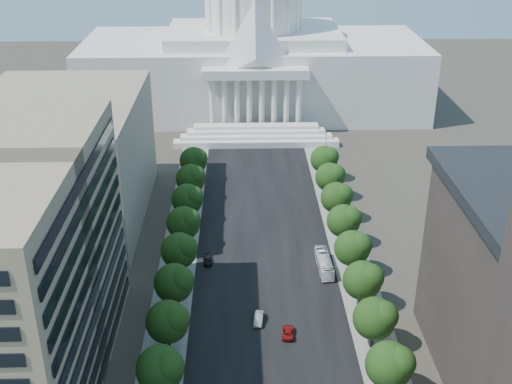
{
  "coord_description": "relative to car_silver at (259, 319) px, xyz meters",
  "views": [
    {
      "loc": [
        -5.02,
        -42.68,
        74.35
      ],
      "look_at": [
        -1.86,
        78.7,
        16.2
      ],
      "focal_mm": 45.0,
      "sensor_mm": 36.0,
      "label": 1
    }
  ],
  "objects": [
    {
      "name": "tree_l_d",
      "position": [
        -15.71,
        -7.91,
        5.71
      ],
      "size": [
        7.79,
        7.6,
        9.97
      ],
      "color": "#33261C",
      "rests_on": "ground"
    },
    {
      "name": "streetlight_e",
      "position": [
        21.85,
        54.28,
        5.08
      ],
      "size": [
        2.61,
        0.44,
        9.0
      ],
      "color": "gray",
      "rests_on": "ground"
    },
    {
      "name": "tree_l_h",
      "position": [
        -15.71,
        40.09,
        5.71
      ],
      "size": [
        7.79,
        7.6,
        9.97
      ],
      "color": "#33261C",
      "rests_on": "ground"
    },
    {
      "name": "tree_r_f",
      "position": [
        20.29,
        16.09,
        5.71
      ],
      "size": [
        7.79,
        7.6,
        9.97
      ],
      "color": "#33261C",
      "rests_on": "ground"
    },
    {
      "name": "streetlight_d",
      "position": [
        21.85,
        29.28,
        5.08
      ],
      "size": [
        2.61,
        0.44,
        9.0
      ],
      "color": "gray",
      "rests_on": "ground"
    },
    {
      "name": "tree_l_j",
      "position": [
        -15.71,
        64.09,
        5.71
      ],
      "size": [
        7.79,
        7.6,
        9.97
      ],
      "color": "#33261C",
      "rests_on": "ground"
    },
    {
      "name": "sidewalk_left",
      "position": [
        -17.05,
        34.28,
        -0.74
      ],
      "size": [
        8.0,
        260.0,
        0.02
      ],
      "primitive_type": "cube",
      "color": "gray",
      "rests_on": "ground"
    },
    {
      "name": "tree_l_c",
      "position": [
        -15.71,
        -19.91,
        5.71
      ],
      "size": [
        7.79,
        7.6,
        9.97
      ],
      "color": "#33261C",
      "rests_on": "ground"
    },
    {
      "name": "streetlight_c",
      "position": [
        21.85,
        4.28,
        5.08
      ],
      "size": [
        2.61,
        0.44,
        9.0
      ],
      "color": "gray",
      "rests_on": "ground"
    },
    {
      "name": "tree_r_c",
      "position": [
        20.29,
        -19.91,
        5.71
      ],
      "size": [
        7.79,
        7.6,
        9.97
      ],
      "color": "#33261C",
      "rests_on": "ground"
    },
    {
      "name": "tree_r_i",
      "position": [
        20.29,
        52.09,
        5.71
      ],
      "size": [
        7.79,
        7.6,
        9.97
      ],
      "color": "#33261C",
      "rests_on": "ground"
    },
    {
      "name": "car_red",
      "position": [
        5.28,
        -4.12,
        -0.1
      ],
      "size": [
        2.65,
        4.85,
        1.29
      ],
      "primitive_type": "imported",
      "rotation": [
        0.0,
        0.0,
        3.03
      ],
      "color": "maroon",
      "rests_on": "ground"
    },
    {
      "name": "car_dark_b",
      "position": [
        -10.51,
        21.33,
        -0.11
      ],
      "size": [
        2.29,
        4.56,
        1.27
      ],
      "primitive_type": "imported",
      "rotation": [
        0.0,
        0.0,
        0.12
      ],
      "color": "black",
      "rests_on": "ground"
    },
    {
      "name": "road_asphalt",
      "position": [
        1.95,
        34.28,
        -0.74
      ],
      "size": [
        30.0,
        260.0,
        0.01
      ],
      "primitive_type": "cube",
      "color": "black",
      "rests_on": "ground"
    },
    {
      "name": "office_block_left_far",
      "position": [
        -46.05,
        44.28,
        14.26
      ],
      "size": [
        38.0,
        52.0,
        30.0
      ],
      "primitive_type": "cube",
      "color": "gray",
      "rests_on": "ground"
    },
    {
      "name": "streetlight_b",
      "position": [
        21.85,
        -20.72,
        5.08
      ],
      "size": [
        2.61,
        0.44,
        9.0
      ],
      "color": "gray",
      "rests_on": "ground"
    },
    {
      "name": "sidewalk_right",
      "position": [
        20.95,
        34.28,
        -0.74
      ],
      "size": [
        8.0,
        260.0,
        0.02
      ],
      "primitive_type": "cube",
      "color": "gray",
      "rests_on": "ground"
    },
    {
      "name": "streetlight_f",
      "position": [
        21.85,
        79.28,
        5.08
      ],
      "size": [
        2.61,
        0.44,
        9.0
      ],
      "color": "gray",
      "rests_on": "ground"
    },
    {
      "name": "tree_r_g",
      "position": [
        20.29,
        28.09,
        5.71
      ],
      "size": [
        7.79,
        7.6,
        9.97
      ],
      "color": "#33261C",
      "rests_on": "ground"
    },
    {
      "name": "tree_r_d",
      "position": [
        20.29,
        -7.91,
        5.71
      ],
      "size": [
        7.79,
        7.6,
        9.97
      ],
      "color": "#33261C",
      "rests_on": "ground"
    },
    {
      "name": "tree_r_j",
      "position": [
        20.29,
        64.09,
        5.71
      ],
      "size": [
        7.79,
        7.6,
        9.97
      ],
      "color": "#33261C",
      "rests_on": "ground"
    },
    {
      "name": "tree_r_e",
      "position": [
        20.29,
        4.09,
        5.71
      ],
      "size": [
        7.79,
        7.6,
        9.97
      ],
      "color": "#33261C",
      "rests_on": "ground"
    },
    {
      "name": "tree_l_e",
      "position": [
        -15.71,
        4.09,
        5.71
      ],
      "size": [
        7.79,
        7.6,
        9.97
      ],
      "color": "#33261C",
      "rests_on": "ground"
    },
    {
      "name": "tree_r_h",
      "position": [
        20.29,
        40.09,
        5.71
      ],
      "size": [
        7.79,
        7.6,
        9.97
      ],
      "color": "#33261C",
      "rests_on": "ground"
    },
    {
      "name": "city_bus",
      "position": [
        14.53,
        17.99,
        0.81
      ],
      "size": [
        3.0,
        11.21,
        3.1
      ],
      "primitive_type": "imported",
      "rotation": [
        0.0,
        0.0,
        0.04
      ],
      "color": "white",
      "rests_on": "ground"
    },
    {
      "name": "tree_l_i",
      "position": [
        -15.71,
        52.09,
        5.71
      ],
      "size": [
        7.79,
        7.6,
        9.97
      ],
      "color": "#33261C",
      "rests_on": "ground"
    },
    {
      "name": "capitol",
      "position": [
        1.95,
        129.17,
        19.27
      ],
      "size": [
        120.0,
        56.0,
        73.0
      ],
      "color": "white",
      "rests_on": "ground"
    },
    {
      "name": "car_silver",
      "position": [
        0.0,
        0.0,
        0.0
      ],
      "size": [
        2.15,
        4.68,
        1.49
      ],
      "primitive_type": "imported",
      "rotation": [
        0.0,
        0.0,
        -0.13
      ],
      "color": "#B0B4B8",
      "rests_on": "ground"
    },
    {
      "name": "tree_l_g",
      "position": [
        -15.71,
        28.09,
        5.71
      ],
      "size": [
        7.79,
        7.6,
        9.97
      ],
      "color": "#33261C",
      "rests_on": "ground"
    },
    {
      "name": "tree_l_f",
      "position": [
        -15.71,
        16.09,
        5.71
      ],
      "size": [
        7.79,
        7.6,
        9.97
      ],
      "color": "#33261C",
      "rests_on": "ground"
    }
  ]
}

